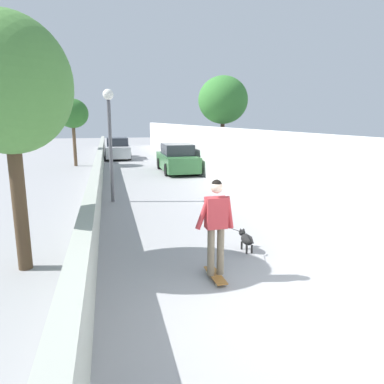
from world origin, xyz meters
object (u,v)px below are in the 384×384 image
object	(u,v)px
car_far	(117,149)
tree_left_far	(73,114)
dog	(246,239)
lamp_post	(110,125)
person_skateboarder	(216,220)
skateboard	(215,275)
car_near	(177,159)
tree_right_mid	(223,100)
tree_left_near	(8,86)

from	to	relation	value
car_far	tree_left_far	bearing A→B (deg)	145.29
dog	car_far	world-z (taller)	car_far
lamp_post	person_skateboarder	xyz separation A→B (m)	(-6.72, -1.70, -1.55)
skateboard	car_near	size ratio (longest dim) A/B	0.19
tree_right_mid	skateboard	bearing A→B (deg)	161.36
skateboard	car_near	distance (m)	13.51
skateboard	tree_left_far	bearing A→B (deg)	12.34
dog	car_far	bearing A→B (deg)	6.20
tree_left_near	tree_left_far	bearing A→B (deg)	1.18
lamp_post	dog	distance (m)	6.63
tree_right_mid	lamp_post	distance (m)	7.25
tree_right_mid	skateboard	size ratio (longest dim) A/B	6.13
tree_left_near	lamp_post	distance (m)	5.75
tree_right_mid	dog	bearing A→B (deg)	164.82
tree_left_near	car_far	size ratio (longest dim) A/B	1.09
tree_left_near	person_skateboarder	world-z (taller)	tree_left_near
tree_left_near	person_skateboarder	distance (m)	4.35
car_near	car_far	size ratio (longest dim) A/B	1.01
lamp_post	car_far	distance (m)	14.59
tree_left_near	person_skateboarder	xyz separation A→B (m)	(-1.30, -3.45, -2.30)
car_near	dog	bearing A→B (deg)	176.13
dog	person_skateboarder	bearing A→B (deg)	138.09
tree_left_near	skateboard	xyz separation A→B (m)	(-1.30, -3.45, -3.35)
tree_left_near	tree_right_mid	bearing A→B (deg)	-36.00
tree_right_mid	dog	xyz separation A→B (m)	(-10.11, 2.74, -3.49)
skateboard	car_far	world-z (taller)	car_far
tree_left_near	tree_left_far	distance (m)	16.01
tree_left_near	skateboard	bearing A→B (deg)	-110.57
tree_left_near	car_near	bearing A→B (deg)	-23.91
lamp_post	tree_left_far	bearing A→B (deg)	11.13
skateboard	person_skateboarder	xyz separation A→B (m)	(-0.00, -0.00, 1.05)
lamp_post	person_skateboarder	size ratio (longest dim) A/B	2.19
person_skateboarder	dog	distance (m)	1.81
dog	car_far	size ratio (longest dim) A/B	0.35
tree_right_mid	skateboard	world-z (taller)	tree_right_mid
tree_left_far	car_near	size ratio (longest dim) A/B	0.95
person_skateboarder	tree_left_near	bearing A→B (deg)	69.43
tree_left_far	car_near	distance (m)	7.33
skateboard	dog	distance (m)	1.61
tree_left_far	skateboard	xyz separation A→B (m)	(-17.30, -3.78, -3.11)
tree_right_mid	car_near	distance (m)	4.15
tree_right_mid	person_skateboarder	bearing A→B (deg)	161.36
skateboard	car_far	bearing A→B (deg)	2.98
tree_right_mid	person_skateboarder	size ratio (longest dim) A/B	2.83
tree_left_far	dog	distance (m)	17.07
tree_left_far	car_far	distance (m)	5.31
tree_left_near	car_near	distance (m)	13.47
tree_left_near	dog	xyz separation A→B (m)	(-0.11, -4.52, -3.14)
lamp_post	dog	bearing A→B (deg)	-153.39
dog	car_far	xyz separation A→B (m)	(19.98, 2.17, 0.44)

